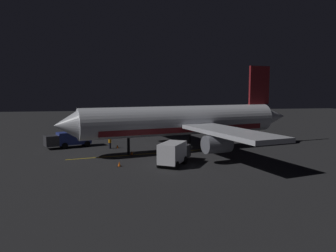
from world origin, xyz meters
TOP-DOWN VIEW (x-y plane):
  - ground_plane at (0.00, 0.00)m, footprint 180.00×180.00m
  - apron_guide_stripe at (-1.29, 4.00)m, footprint 4.67×22.70m
  - airliner at (0.14, -0.58)m, footprint 34.20×35.21m
  - baggage_truck at (5.36, 15.84)m, footprint 4.40×6.80m
  - catering_truck at (-8.40, 2.79)m, footprint 6.04×4.77m
  - ground_crew_worker at (3.27, 9.98)m, footprint 0.40×0.40m
  - traffic_cone_near_left at (3.44, 8.90)m, footprint 0.50×0.50m
  - traffic_cone_near_right at (-8.09, 8.94)m, footprint 0.50×0.50m
  - traffic_cone_under_wing at (-1.85, 7.16)m, footprint 0.50×0.50m

SIDE VIEW (x-z plane):
  - ground_plane at x=0.00m, z-range -0.20..0.00m
  - apron_guide_stripe at x=-1.29m, z-range 0.00..0.01m
  - traffic_cone_near_left at x=3.44m, z-range -0.03..0.52m
  - traffic_cone_near_right at x=-8.09m, z-range -0.03..0.52m
  - traffic_cone_under_wing at x=-1.85m, z-range -0.03..0.52m
  - ground_crew_worker at x=3.27m, z-range 0.02..1.76m
  - baggage_truck at x=5.36m, z-range 0.07..2.34m
  - catering_truck at x=-8.40m, z-range 0.01..2.64m
  - airliner at x=0.14m, z-range -1.98..10.12m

